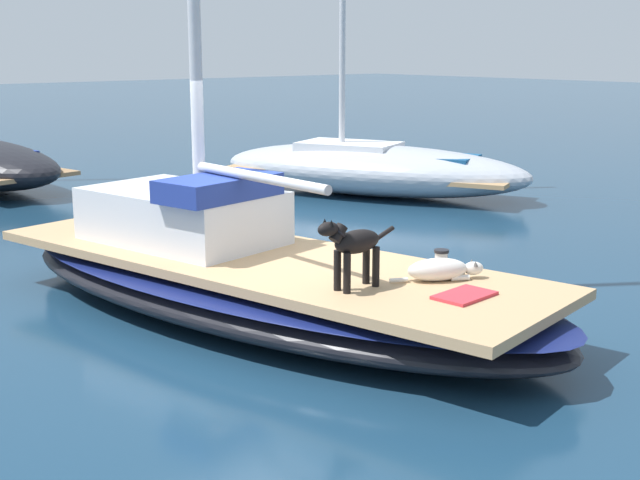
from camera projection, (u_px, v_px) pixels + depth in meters
ground_plane at (261, 315)px, 9.38m from camera, size 120.00×120.00×0.00m
sailboat_main at (260, 285)px, 9.30m from camera, size 3.82×7.58×0.66m
cabin_house at (186, 213)px, 9.83m from camera, size 1.79×2.45×0.84m
dog_black at (353, 245)px, 7.89m from camera, size 0.94×0.22×0.70m
dog_white at (441, 270)px, 8.26m from camera, size 0.88×0.53×0.22m
deck_winch at (441, 260)px, 8.64m from camera, size 0.16×0.16×0.21m
deck_towel at (464, 295)px, 7.73m from camera, size 0.59×0.41×0.03m
moored_boat_starboard_side at (372, 167)px, 16.88m from camera, size 4.52×6.68×7.59m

